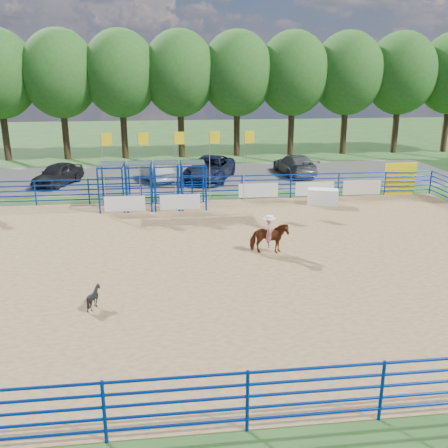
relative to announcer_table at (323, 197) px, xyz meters
The scene contains 13 objects.
ground 11.13m from the announcer_table, 132.18° to the right, with size 120.00×120.00×0.00m, color #305622.
arena_dirt 11.13m from the announcer_table, 132.18° to the right, with size 30.00×20.00×0.02m, color #A17E50.
gravel_strip 11.52m from the announcer_table, 130.43° to the left, with size 40.00×10.00×0.01m, color slate.
announcer_table is the anchor object (origin of this frame).
horse_and_rider 8.93m from the announcer_table, 122.20° to the right, with size 1.67×0.88×2.30m.
calf 16.52m from the announcer_table, 134.10° to the right, with size 0.60×0.67×0.74m, color black.
car_a 17.75m from the announcer_table, 156.14° to the left, with size 1.77×4.39×1.50m, color black.
car_b 12.24m from the announcer_table, 141.72° to the left, with size 1.40×4.02×1.33m, color #979AA0.
car_c 9.55m from the announcer_table, 127.95° to the left, with size 2.74×5.94×1.65m, color #161B38.
car_d 8.72m from the announcer_table, 85.96° to the left, with size 2.10×5.16×1.50m, color #5D5D60.
perimeter_fence 11.12m from the announcer_table, 132.18° to the right, with size 30.10×20.10×1.50m.
chute_assembly 9.42m from the announcer_table, behind, with size 19.32×2.41×4.20m.
treeline 20.52m from the announcer_table, 112.80° to the left, with size 56.40×6.40×11.24m.
Camera 1 is at (-1.58, -18.92, 7.53)m, focal length 40.00 mm.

